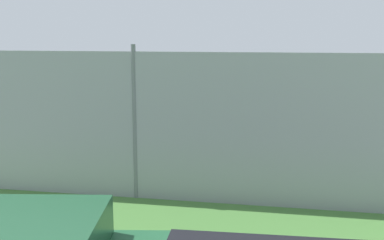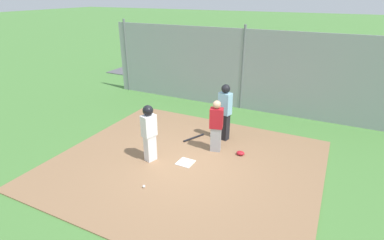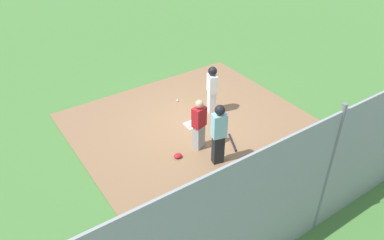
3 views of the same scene
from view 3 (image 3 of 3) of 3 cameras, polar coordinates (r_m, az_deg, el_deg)
ground_plane at (r=12.16m, az=0.02°, el=-0.85°), size 140.00×140.00×0.00m
dirt_infield at (r=12.15m, az=0.02°, el=-0.80°), size 7.20×6.40×0.03m
home_plate at (r=12.14m, az=0.02°, el=-0.70°), size 0.45×0.45×0.02m
catcher at (r=10.73m, az=1.07°, el=-0.57°), size 0.43×0.35×1.60m
umpire at (r=10.12m, az=4.05°, el=-1.97°), size 0.43×0.34×1.85m
runner at (r=12.32m, az=3.03°, el=5.00°), size 0.37×0.44×1.67m
baseball_bat at (r=11.41m, az=6.11°, el=-3.37°), size 0.41×0.78×0.06m
catcher_mask at (r=10.81m, az=-2.14°, el=-5.40°), size 0.24×0.20×0.12m
baseball at (r=13.35m, az=-2.24°, el=2.95°), size 0.07×0.07×0.07m
backstop_fence at (r=8.42m, az=19.57°, el=-7.83°), size 12.00×0.10×3.35m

